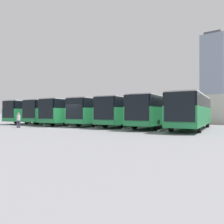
{
  "coord_description": "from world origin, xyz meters",
  "views": [
    {
      "loc": [
        -16.79,
        16.5,
        1.63
      ],
      "look_at": [
        -1.58,
        -5.98,
        1.71
      ],
      "focal_mm": 35.0,
      "sensor_mm": 36.0,
      "label": 1
    }
  ],
  "objects_px": {
    "bus_0": "(192,110)",
    "bus_6": "(42,111)",
    "bus_1": "(157,111)",
    "bus_3": "(103,111)",
    "bus_4": "(78,111)",
    "pedestrian": "(19,120)",
    "bus_2": "(129,111)",
    "bus_5": "(61,111)"
  },
  "relations": [
    {
      "from": "bus_1",
      "to": "bus_5",
      "type": "bearing_deg",
      "value": -5.81
    },
    {
      "from": "bus_1",
      "to": "bus_2",
      "type": "distance_m",
      "value": 3.78
    },
    {
      "from": "bus_0",
      "to": "bus_2",
      "type": "bearing_deg",
      "value": -11.7
    },
    {
      "from": "bus_1",
      "to": "bus_3",
      "type": "bearing_deg",
      "value": -7.65
    },
    {
      "from": "pedestrian",
      "to": "bus_6",
      "type": "bearing_deg",
      "value": 66.4
    },
    {
      "from": "bus_1",
      "to": "bus_2",
      "type": "xyz_separation_m",
      "value": [
        3.76,
        -0.39,
        0.0
      ]
    },
    {
      "from": "bus_5",
      "to": "bus_2",
      "type": "bearing_deg",
      "value": 176.08
    },
    {
      "from": "bus_4",
      "to": "pedestrian",
      "type": "height_order",
      "value": "bus_4"
    },
    {
      "from": "bus_4",
      "to": "pedestrian",
      "type": "relative_size",
      "value": 7.56
    },
    {
      "from": "bus_0",
      "to": "bus_6",
      "type": "distance_m",
      "value": 22.59
    },
    {
      "from": "bus_5",
      "to": "bus_6",
      "type": "relative_size",
      "value": 1.0
    },
    {
      "from": "bus_6",
      "to": "pedestrian",
      "type": "xyz_separation_m",
      "value": [
        -6.63,
        8.29,
        -0.98
      ]
    },
    {
      "from": "bus_0",
      "to": "pedestrian",
      "type": "distance_m",
      "value": 18.01
    },
    {
      "from": "bus_4",
      "to": "bus_2",
      "type": "bearing_deg",
      "value": -179.66
    },
    {
      "from": "bus_3",
      "to": "bus_6",
      "type": "xyz_separation_m",
      "value": [
        11.29,
        0.68,
        0.0
      ]
    },
    {
      "from": "bus_0",
      "to": "bus_6",
      "type": "bearing_deg",
      "value": -5.6
    },
    {
      "from": "bus_5",
      "to": "pedestrian",
      "type": "xyz_separation_m",
      "value": [
        -2.86,
        8.76,
        -0.98
      ]
    },
    {
      "from": "bus_0",
      "to": "bus_5",
      "type": "relative_size",
      "value": 1.0
    },
    {
      "from": "bus_5",
      "to": "pedestrian",
      "type": "bearing_deg",
      "value": 102.52
    },
    {
      "from": "bus_0",
      "to": "bus_1",
      "type": "xyz_separation_m",
      "value": [
        3.76,
        -0.42,
        0.0
      ]
    },
    {
      "from": "bus_5",
      "to": "pedestrian",
      "type": "height_order",
      "value": "bus_5"
    },
    {
      "from": "bus_1",
      "to": "bus_2",
      "type": "height_order",
      "value": "same"
    },
    {
      "from": "bus_2",
      "to": "bus_5",
      "type": "distance_m",
      "value": 11.3
    },
    {
      "from": "bus_0",
      "to": "bus_3",
      "type": "distance_m",
      "value": 11.32
    },
    {
      "from": "bus_1",
      "to": "bus_6",
      "type": "distance_m",
      "value": 18.83
    },
    {
      "from": "bus_6",
      "to": "pedestrian",
      "type": "bearing_deg",
      "value": 123.06
    },
    {
      "from": "bus_0",
      "to": "bus_2",
      "type": "xyz_separation_m",
      "value": [
        7.53,
        -0.81,
        0.0
      ]
    },
    {
      "from": "bus_3",
      "to": "pedestrian",
      "type": "xyz_separation_m",
      "value": [
        4.67,
        8.97,
        -0.98
      ]
    },
    {
      "from": "bus_2",
      "to": "bus_5",
      "type": "height_order",
      "value": "same"
    },
    {
      "from": "bus_0",
      "to": "bus_3",
      "type": "bearing_deg",
      "value": -9.08
    },
    {
      "from": "pedestrian",
      "to": "bus_0",
      "type": "bearing_deg",
      "value": -34.82
    },
    {
      "from": "bus_6",
      "to": "bus_5",
      "type": "bearing_deg",
      "value": -178.47
    },
    {
      "from": "bus_4",
      "to": "bus_1",
      "type": "bearing_deg",
      "value": 176.42
    },
    {
      "from": "bus_2",
      "to": "bus_4",
      "type": "bearing_deg",
      "value": 0.34
    },
    {
      "from": "bus_1",
      "to": "bus_4",
      "type": "height_order",
      "value": "same"
    },
    {
      "from": "bus_1",
      "to": "bus_3",
      "type": "xyz_separation_m",
      "value": [
        7.53,
        -0.27,
        0.0
      ]
    },
    {
      "from": "bus_0",
      "to": "bus_4",
      "type": "distance_m",
      "value": 15.06
    },
    {
      "from": "bus_2",
      "to": "bus_1",
      "type": "bearing_deg",
      "value": 168.54
    },
    {
      "from": "bus_0",
      "to": "pedestrian",
      "type": "xyz_separation_m",
      "value": [
        15.96,
        8.28,
        -0.98
      ]
    },
    {
      "from": "bus_5",
      "to": "bus_6",
      "type": "bearing_deg",
      "value": 1.53
    },
    {
      "from": "bus_0",
      "to": "bus_6",
      "type": "xyz_separation_m",
      "value": [
        22.59,
        -0.01,
        0.0
      ]
    },
    {
      "from": "bus_2",
      "to": "bus_6",
      "type": "bearing_deg",
      "value": -2.55
    }
  ]
}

